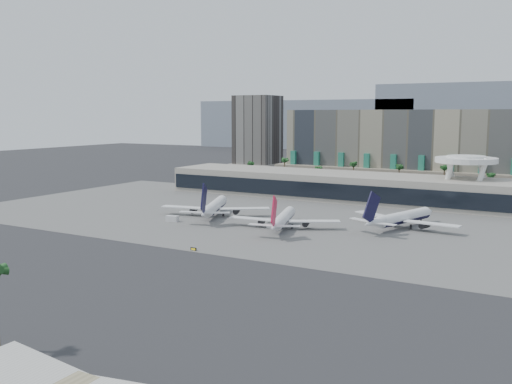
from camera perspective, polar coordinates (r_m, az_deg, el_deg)
The scene contains 14 objects.
ground at distance 175.73m, azimuth -4.73°, elevation -5.27°, with size 900.00×900.00×0.00m, color #232326.
apron_pad at distance 222.39m, azimuth 3.25°, elevation -2.47°, with size 260.00×130.00×0.06m, color #5B5B59.
mountain_ridge at distance 615.33m, azimuth 23.20°, elevation 6.28°, with size 680.00×60.00×70.00m.
hotel at distance 328.25m, azimuth 14.14°, elevation 3.58°, with size 140.00×30.00×42.00m.
office_tower at distance 391.80m, azimuth 0.18°, elevation 5.37°, with size 30.00×30.00×52.00m.
terminal at distance 271.17m, azimuth 8.39°, elevation 0.71°, with size 170.00×32.50×14.50m.
saucer_structure at distance 261.60m, azimuth 20.26°, elevation 2.68°, with size 26.00×26.00×21.89m.
palm_row at distance 301.48m, azimuth 12.06°, elevation 2.09°, with size 157.80×2.80×13.10m.
airliner_left at distance 222.59m, azimuth -4.20°, elevation -1.46°, with size 40.88×42.15×15.41m.
airliner_centre at distance 198.73m, azimuth 2.73°, elevation -2.67°, with size 38.32×39.69×14.10m.
airliner_right at distance 205.74m, azimuth 14.36°, elevation -2.50°, with size 40.15×41.56×14.81m.
service_vehicle_a at distance 214.08m, azimuth -8.37°, elevation -2.65°, with size 4.53×2.21×2.21m, color silver.
service_vehicle_b at distance 199.44m, azimuth 1.69°, elevation -3.37°, with size 3.91×2.24×2.01m, color white.
taxiway_sign at distance 168.52m, azimuth -6.27°, elevation -5.70°, with size 2.04×0.40×0.92m.
Camera 1 is at (96.46, -141.42, 39.71)m, focal length 40.00 mm.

